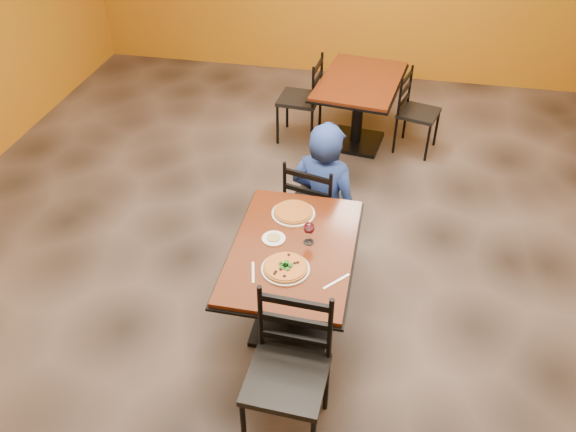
% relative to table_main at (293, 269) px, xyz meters
% --- Properties ---
extents(floor, '(7.00, 8.00, 0.01)m').
position_rel_table_main_xyz_m(floor, '(0.00, 0.50, -0.56)').
color(floor, black).
rests_on(floor, ground).
extents(table_main, '(0.83, 1.23, 0.75)m').
position_rel_table_main_xyz_m(table_main, '(0.00, 0.00, 0.00)').
color(table_main, '#5C230E').
rests_on(table_main, floor).
extents(table_second, '(0.95, 1.29, 0.75)m').
position_rel_table_main_xyz_m(table_second, '(0.18, 2.70, -0.00)').
color(table_second, '#5C230E').
rests_on(table_second, floor).
extents(chair_main_near, '(0.47, 0.47, 1.00)m').
position_rel_table_main_xyz_m(chair_main_near, '(0.13, -0.85, -0.06)').
color(chair_main_near, black).
rests_on(chair_main_near, floor).
extents(chair_main_far, '(0.50, 0.50, 0.92)m').
position_rel_table_main_xyz_m(chair_main_far, '(0.02, 0.88, -0.10)').
color(chair_main_far, black).
rests_on(chair_main_far, floor).
extents(chair_second_left, '(0.45, 0.45, 0.93)m').
position_rel_table_main_xyz_m(chair_second_left, '(-0.45, 2.70, -0.09)').
color(chair_second_left, black).
rests_on(chair_second_left, floor).
extents(chair_second_right, '(0.47, 0.47, 0.85)m').
position_rel_table_main_xyz_m(chair_second_right, '(0.81, 2.70, -0.13)').
color(chair_second_right, black).
rests_on(chair_second_right, floor).
extents(diner, '(0.67, 0.52, 1.16)m').
position_rel_table_main_xyz_m(diner, '(0.07, 0.98, 0.03)').
color(diner, navy).
rests_on(diner, floor).
extents(plate_main, '(0.31, 0.31, 0.01)m').
position_rel_table_main_xyz_m(plate_main, '(-0.01, -0.22, 0.20)').
color(plate_main, white).
rests_on(plate_main, table_main).
extents(pizza_main, '(0.28, 0.28, 0.02)m').
position_rel_table_main_xyz_m(pizza_main, '(-0.01, -0.22, 0.21)').
color(pizza_main, maroon).
rests_on(pizza_main, plate_main).
extents(plate_far, '(0.31, 0.31, 0.01)m').
position_rel_table_main_xyz_m(plate_far, '(-0.07, 0.35, 0.20)').
color(plate_far, white).
rests_on(plate_far, table_main).
extents(pizza_far, '(0.28, 0.28, 0.02)m').
position_rel_table_main_xyz_m(pizza_far, '(-0.07, 0.35, 0.21)').
color(pizza_far, '#C28025').
rests_on(pizza_far, plate_far).
extents(side_plate, '(0.16, 0.16, 0.01)m').
position_rel_table_main_xyz_m(side_plate, '(-0.15, 0.06, 0.20)').
color(side_plate, white).
rests_on(side_plate, table_main).
extents(dip, '(0.09, 0.09, 0.01)m').
position_rel_table_main_xyz_m(dip, '(-0.15, 0.06, 0.21)').
color(dip, tan).
rests_on(dip, side_plate).
extents(wine_glass, '(0.08, 0.08, 0.18)m').
position_rel_table_main_xyz_m(wine_glass, '(0.09, 0.07, 0.28)').
color(wine_glass, white).
rests_on(wine_glass, table_main).
extents(fork, '(0.06, 0.19, 0.00)m').
position_rel_table_main_xyz_m(fork, '(-0.20, -0.28, 0.20)').
color(fork, silver).
rests_on(fork, table_main).
extents(knife, '(0.15, 0.17, 0.00)m').
position_rel_table_main_xyz_m(knife, '(0.32, -0.26, 0.20)').
color(knife, silver).
rests_on(knife, table_main).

